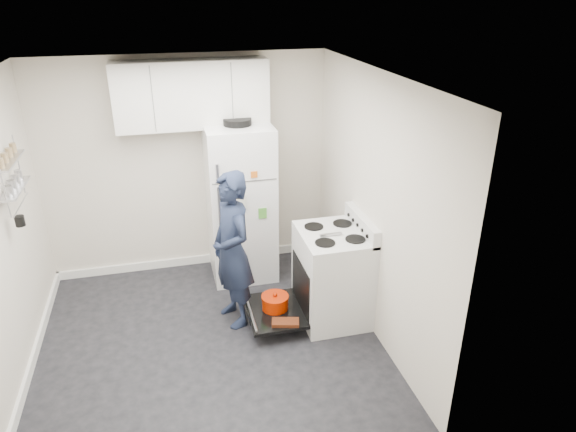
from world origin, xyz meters
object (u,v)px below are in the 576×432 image
object	(u,v)px
electric_range	(331,276)
open_oven_door	(275,307)
refrigerator	(241,202)
person	(232,250)

from	to	relation	value
electric_range	open_oven_door	distance (m)	0.65
open_oven_door	refrigerator	size ratio (longest dim) A/B	0.38
open_oven_door	refrigerator	distance (m)	1.31
electric_range	person	world-z (taller)	person
open_oven_door	refrigerator	bearing A→B (deg)	97.38
electric_range	open_oven_door	bearing A→B (deg)	179.09
electric_range	person	distance (m)	1.03
electric_range	refrigerator	size ratio (longest dim) A/B	0.59
electric_range	refrigerator	world-z (taller)	refrigerator
open_oven_door	person	bearing A→B (deg)	156.44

